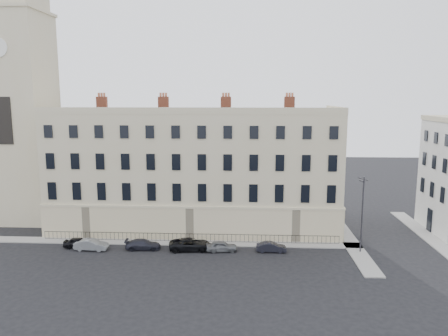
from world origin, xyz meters
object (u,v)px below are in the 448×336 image
(car_d, at_px, (191,244))
(car_c, at_px, (143,244))
(car_e, at_px, (222,246))
(car_a, at_px, (79,243))
(car_f, at_px, (271,247))
(car_b, at_px, (91,245))
(streetlamp, at_px, (362,211))

(car_d, bearing_deg, car_c, 85.31)
(car_d, xyz_separation_m, car_e, (3.51, -0.23, -0.07))
(car_c, xyz_separation_m, car_d, (5.38, 0.03, 0.09))
(car_a, height_order, car_e, car_e)
(car_f, bearing_deg, car_d, 90.42)
(car_b, bearing_deg, car_f, -86.57)
(car_b, distance_m, car_e, 14.64)
(car_b, distance_m, car_c, 5.77)
(car_d, distance_m, car_f, 9.02)
(car_a, height_order, streetlamp, streetlamp)
(car_a, height_order, car_c, car_a)
(car_a, relative_size, car_d, 0.71)
(car_c, xyz_separation_m, streetlamp, (24.17, 0.20, 4.13))
(car_c, bearing_deg, car_e, -95.28)
(car_b, xyz_separation_m, car_d, (11.13, 0.57, 0.05))
(car_d, relative_size, car_f, 1.45)
(car_c, xyz_separation_m, car_f, (14.40, -0.05, -0.03))
(car_a, relative_size, car_f, 1.03)
(car_a, xyz_separation_m, car_f, (21.82, -0.23, -0.04))
(car_d, xyz_separation_m, car_f, (9.01, -0.08, -0.12))
(car_a, height_order, car_f, car_a)
(car_a, distance_m, car_f, 21.82)
(car_d, bearing_deg, car_a, 84.30)
(car_c, bearing_deg, car_b, 91.32)
(car_a, relative_size, car_b, 0.91)
(car_b, relative_size, car_e, 1.08)
(car_a, bearing_deg, car_e, -94.07)
(car_a, relative_size, streetlamp, 0.40)
(car_b, distance_m, car_f, 20.15)
(car_a, distance_m, car_c, 7.43)
(car_c, height_order, car_d, car_d)
(car_e, bearing_deg, car_c, 81.64)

